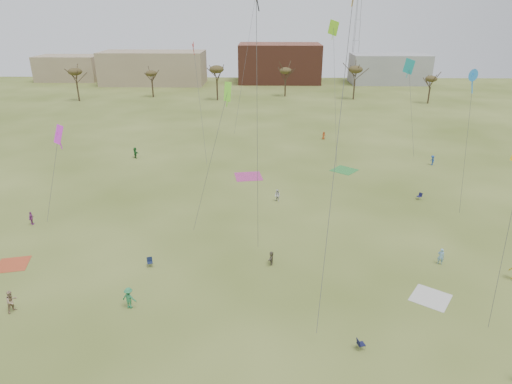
{
  "coord_description": "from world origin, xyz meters",
  "views": [
    {
      "loc": [
        0.98,
        -28.23,
        22.26
      ],
      "look_at": [
        0.0,
        12.0,
        5.5
      ],
      "focal_mm": 30.92,
      "sensor_mm": 36.0,
      "label": 1
    }
  ],
  "objects_px": {
    "flyer_near_center": "(129,298)",
    "radio_tower": "(357,19)",
    "camp_chair_center": "(361,346)",
    "camp_chair_right": "(419,198)",
    "camp_chair_left": "(150,264)"
  },
  "relations": [
    {
      "from": "camp_chair_center",
      "to": "camp_chair_right",
      "type": "relative_size",
      "value": 1.0
    },
    {
      "from": "flyer_near_center",
      "to": "camp_chair_right",
      "type": "distance_m",
      "value": 37.7
    },
    {
      "from": "flyer_near_center",
      "to": "camp_chair_center",
      "type": "xyz_separation_m",
      "value": [
        17.65,
        -4.25,
        -0.66
      ]
    },
    {
      "from": "camp_chair_left",
      "to": "camp_chair_center",
      "type": "distance_m",
      "value": 20.41
    },
    {
      "from": "flyer_near_center",
      "to": "camp_chair_left",
      "type": "xyz_separation_m",
      "value": [
        0.1,
        6.17,
        -0.66
      ]
    },
    {
      "from": "camp_chair_left",
      "to": "radio_tower",
      "type": "relative_size",
      "value": 0.02
    },
    {
      "from": "radio_tower",
      "to": "camp_chair_right",
      "type": "bearing_deg",
      "value": -95.43
    },
    {
      "from": "flyer_near_center",
      "to": "camp_chair_right",
      "type": "xyz_separation_m",
      "value": [
        30.21,
        22.55,
        -0.66
      ]
    },
    {
      "from": "camp_chair_right",
      "to": "flyer_near_center",
      "type": "bearing_deg",
      "value": -85.37
    },
    {
      "from": "camp_chair_left",
      "to": "camp_chair_right",
      "type": "distance_m",
      "value": 34.28
    },
    {
      "from": "flyer_near_center",
      "to": "camp_chair_left",
      "type": "bearing_deg",
      "value": -77.82
    },
    {
      "from": "flyer_near_center",
      "to": "radio_tower",
      "type": "relative_size",
      "value": 0.05
    },
    {
      "from": "flyer_near_center",
      "to": "camp_chair_center",
      "type": "relative_size",
      "value": 2.12
    },
    {
      "from": "flyer_near_center",
      "to": "camp_chair_center",
      "type": "height_order",
      "value": "flyer_near_center"
    },
    {
      "from": "camp_chair_left",
      "to": "camp_chair_center",
      "type": "relative_size",
      "value": 1.0
    }
  ]
}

